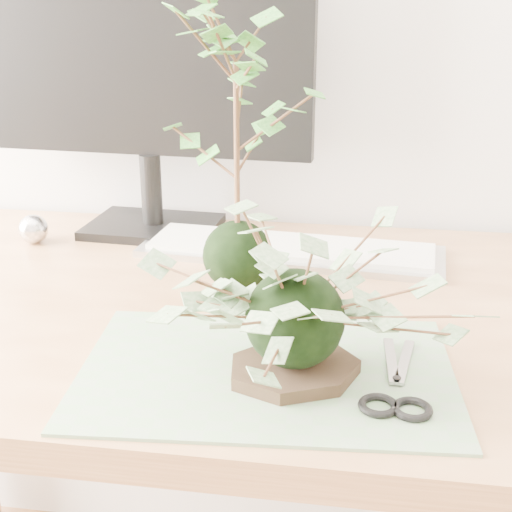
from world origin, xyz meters
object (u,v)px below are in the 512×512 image
ivy_kokedama (296,275)px  keyboard (291,250)px  desk (311,362)px  maple_kokedama (236,81)px  monitor (146,66)px

ivy_kokedama → keyboard: bearing=96.6°
desk → maple_kokedama: bearing=159.9°
keyboard → ivy_kokedama: bearing=-78.3°
desk → monitor: 0.55m
ivy_kokedama → monitor: bearing=121.9°
desk → ivy_kokedama: (-0.01, -0.20, 0.21)m
maple_kokedama → keyboard: 0.32m
maple_kokedama → monitor: bearing=129.0°
desk → maple_kokedama: maple_kokedama is taller
keyboard → desk: bearing=-69.6°
desk → maple_kokedama: (-0.11, 0.04, 0.38)m
ivy_kokedama → keyboard: ivy_kokedama is taller
keyboard → monitor: bearing=164.8°
ivy_kokedama → keyboard: size_ratio=0.67×
ivy_kokedama → monitor: size_ratio=0.60×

